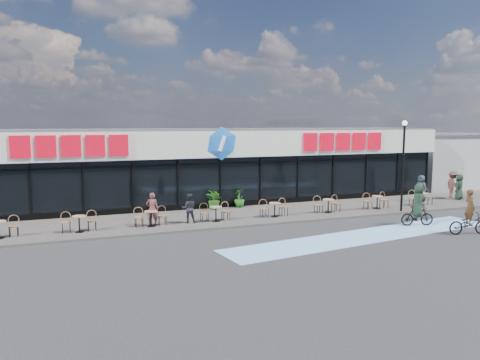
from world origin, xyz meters
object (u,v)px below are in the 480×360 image
at_px(potted_plant_right, 239,198).
at_px(pedestrian_c, 459,187).
at_px(pedestrian_b, 453,185).
at_px(potted_plant_left, 215,200).
at_px(patron_left, 152,209).
at_px(patron_right, 189,208).
at_px(cyclist_b, 418,209).
at_px(pedestrian_a, 421,188).
at_px(lamp_post, 403,158).
at_px(potted_plant_mid, 215,199).
at_px(cyclist_a, 469,220).

distance_m(potted_plant_right, pedestrian_c, 14.30).
xyz_separation_m(potted_plant_right, pedestrian_b, (14.09, -1.88, 0.36)).
distance_m(potted_plant_left, patron_left, 5.03).
relative_size(patron_right, cyclist_b, 0.72).
height_order(potted_plant_right, pedestrian_c, pedestrian_c).
height_order(pedestrian_b, pedestrian_c, pedestrian_b).
xyz_separation_m(potted_plant_left, pedestrian_a, (12.83, -1.99, 0.29)).
bearing_deg(pedestrian_c, patron_left, -22.27).
bearing_deg(patron_right, potted_plant_right, -126.73).
relative_size(potted_plant_left, pedestrian_a, 0.65).
bearing_deg(potted_plant_right, pedestrian_a, -10.58).
distance_m(lamp_post, patron_left, 13.78).
xyz_separation_m(potted_plant_mid, potted_plant_right, (1.55, 0.14, -0.03)).
distance_m(lamp_post, patron_right, 12.05).
relative_size(patron_left, cyclist_a, 0.78).
distance_m(potted_plant_left, cyclist_a, 12.94).
height_order(potted_plant_mid, potted_plant_right, potted_plant_mid).
xyz_separation_m(lamp_post, potted_plant_left, (-9.47, 4.24, -2.44)).
xyz_separation_m(pedestrian_a, pedestrian_b, (2.79, 0.23, 0.07)).
height_order(pedestrian_b, cyclist_b, cyclist_b).
bearing_deg(patron_left, potted_plant_left, -126.52).
distance_m(potted_plant_right, pedestrian_a, 11.50).
bearing_deg(pedestrian_b, potted_plant_left, 101.31).
relative_size(pedestrian_b, pedestrian_c, 1.09).
bearing_deg(potted_plant_left, cyclist_b, -41.91).
bearing_deg(cyclist_a, potted_plant_left, 133.22).
height_order(potted_plant_left, patron_right, patron_right).
bearing_deg(patron_right, pedestrian_c, -163.82).
bearing_deg(potted_plant_left, patron_right, -127.19).
height_order(potted_plant_left, cyclist_b, cyclist_b).
height_order(patron_left, pedestrian_a, pedestrian_a).
bearing_deg(pedestrian_a, patron_right, -100.85).
bearing_deg(lamp_post, pedestrian_c, 17.47).
bearing_deg(pedestrian_c, potted_plant_left, -32.55).
height_order(potted_plant_mid, pedestrian_a, pedestrian_a).
height_order(pedestrian_a, cyclist_b, cyclist_b).
height_order(potted_plant_left, potted_plant_mid, potted_plant_mid).
distance_m(lamp_post, potted_plant_left, 10.66).
distance_m(patron_right, cyclist_a, 12.86).
distance_m(potted_plant_mid, pedestrian_c, 15.81).
bearing_deg(lamp_post, patron_left, 174.57).
height_order(patron_left, cyclist_b, cyclist_b).
bearing_deg(patron_left, pedestrian_c, -160.63).
relative_size(potted_plant_mid, pedestrian_a, 0.69).
relative_size(patron_right, cyclist_a, 0.72).
bearing_deg(lamp_post, potted_plant_left, 155.88).
bearing_deg(potted_plant_right, cyclist_a, -52.50).
distance_m(potted_plant_right, patron_left, 6.39).
xyz_separation_m(pedestrian_a, cyclist_b, (-4.85, -5.17, -0.09)).
xyz_separation_m(lamp_post, patron_left, (-13.54, 1.29, -2.18)).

